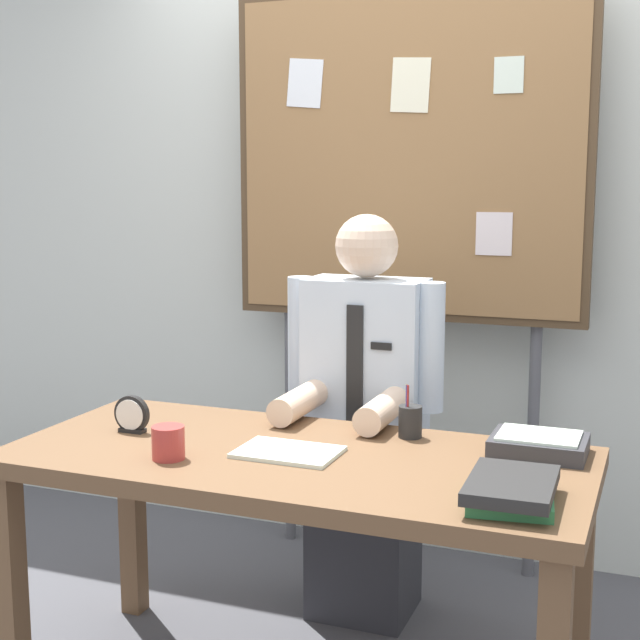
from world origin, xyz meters
TOP-DOWN VIEW (x-y plane):
  - back_wall at (0.00, 1.28)m, footprint 6.40×0.08m
  - desk at (0.00, 0.00)m, footprint 1.63×0.75m
  - person at (0.00, 0.60)m, footprint 0.55×0.56m
  - bulletin_board at (0.00, 1.08)m, footprint 1.37×0.09m
  - book_stack at (0.63, -0.18)m, footprint 0.23×0.30m
  - open_notebook at (-0.02, -0.02)m, footprint 0.28×0.20m
  - desk_clock at (-0.54, 0.01)m, footprint 0.11×0.04m
  - coffee_mug at (-0.30, -0.18)m, footprint 0.09×0.09m
  - pen_holder at (0.25, 0.27)m, footprint 0.07×0.07m
  - paper_tray at (0.63, 0.23)m, footprint 0.26×0.20m

SIDE VIEW (x-z plane):
  - person at x=0.00m, z-range -0.05..1.35m
  - desk at x=0.00m, z-range 0.28..1.03m
  - open_notebook at x=-0.02m, z-range 0.75..0.77m
  - paper_tray at x=0.63m, z-range 0.75..0.81m
  - book_stack at x=0.63m, z-range 0.75..0.82m
  - coffee_mug at x=-0.30m, z-range 0.75..0.84m
  - pen_holder at x=0.25m, z-range 0.72..0.88m
  - desk_clock at x=-0.54m, z-range 0.75..0.86m
  - back_wall at x=0.00m, z-range 0.00..2.70m
  - bulletin_board at x=0.00m, z-range 0.46..2.68m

